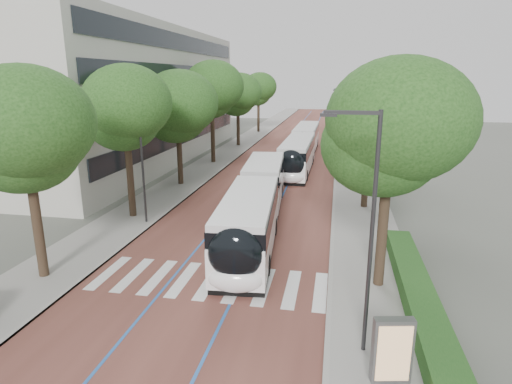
% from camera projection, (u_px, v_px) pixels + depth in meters
% --- Properties ---
extents(ground, '(160.00, 160.00, 0.00)m').
position_uv_depth(ground, '(199.00, 292.00, 18.56)').
color(ground, '#51544C').
rests_on(ground, ground).
extents(road, '(11.00, 140.00, 0.02)m').
position_uv_depth(road, '(294.00, 147.00, 56.50)').
color(road, '#562D26').
rests_on(road, ground).
extents(sidewalk_left, '(4.00, 140.00, 0.12)m').
position_uv_depth(sidewalk_left, '(238.00, 145.00, 57.84)').
color(sidewalk_left, gray).
rests_on(sidewalk_left, ground).
extents(sidewalk_right, '(4.00, 140.00, 0.12)m').
position_uv_depth(sidewalk_right, '(352.00, 149.00, 55.13)').
color(sidewalk_right, gray).
rests_on(sidewalk_right, ground).
extents(kerb_left, '(0.20, 140.00, 0.14)m').
position_uv_depth(kerb_left, '(252.00, 146.00, 57.50)').
color(kerb_left, gray).
rests_on(kerb_left, ground).
extents(kerb_right, '(0.20, 140.00, 0.14)m').
position_uv_depth(kerb_right, '(337.00, 148.00, 55.48)').
color(kerb_right, gray).
rests_on(kerb_right, ground).
extents(zebra_crossing, '(10.55, 3.60, 0.01)m').
position_uv_depth(zebra_crossing, '(210.00, 281.00, 19.47)').
color(zebra_crossing, silver).
rests_on(zebra_crossing, ground).
extents(lane_line_left, '(0.12, 126.00, 0.01)m').
position_uv_depth(lane_line_left, '(282.00, 147.00, 56.78)').
color(lane_line_left, '#225BAE').
rests_on(lane_line_left, road).
extents(lane_line_right, '(0.12, 126.00, 0.01)m').
position_uv_depth(lane_line_right, '(306.00, 148.00, 56.21)').
color(lane_line_right, '#225BAE').
rests_on(lane_line_right, road).
extents(office_building, '(18.11, 40.00, 14.00)m').
position_uv_depth(office_building, '(107.00, 96.00, 46.80)').
color(office_building, '#9F9D93').
rests_on(office_building, ground).
extents(hedge, '(1.20, 14.00, 0.80)m').
position_uv_depth(hedge, '(420.00, 301.00, 16.79)').
color(hedge, '#1B4A19').
rests_on(hedge, sidewalk_right).
extents(streetlight_near, '(1.82, 0.20, 8.00)m').
position_uv_depth(streetlight_near, '(367.00, 217.00, 13.27)').
color(streetlight_near, '#2E2E31').
rests_on(streetlight_near, sidewalk_right).
extents(streetlight_far, '(1.82, 0.20, 8.00)m').
position_uv_depth(streetlight_far, '(350.00, 127.00, 36.98)').
color(streetlight_far, '#2E2E31').
rests_on(streetlight_far, sidewalk_right).
extents(lamp_post_left, '(0.14, 0.14, 8.00)m').
position_uv_depth(lamp_post_left, '(142.00, 160.00, 26.18)').
color(lamp_post_left, '#2E2E31').
rests_on(lamp_post_left, sidewalk_left).
extents(trees_left, '(6.30, 60.57, 10.16)m').
position_uv_depth(trees_left, '(202.00, 101.00, 41.60)').
color(trees_left, black).
rests_on(trees_left, ground).
extents(trees_right, '(5.89, 47.56, 9.28)m').
position_uv_depth(trees_right, '(364.00, 116.00, 34.90)').
color(trees_right, black).
rests_on(trees_right, ground).
extents(lead_bus, '(4.02, 18.54, 3.20)m').
position_uv_depth(lead_bus, '(256.00, 204.00, 25.70)').
color(lead_bus, black).
rests_on(lead_bus, ground).
extents(bus_queued_0, '(2.62, 12.42, 3.20)m').
position_uv_depth(bus_queued_0, '(297.00, 156.00, 41.13)').
color(bus_queued_0, white).
rests_on(bus_queued_0, ground).
extents(bus_queued_1, '(2.59, 12.41, 3.20)m').
position_uv_depth(bus_queued_1, '(306.00, 139.00, 52.92)').
color(bus_queued_1, white).
rests_on(bus_queued_1, ground).
extents(ad_panel, '(1.18, 0.54, 2.38)m').
position_uv_depth(ad_panel, '(392.00, 354.00, 12.22)').
color(ad_panel, '#59595B').
rests_on(ad_panel, sidewalk_right).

